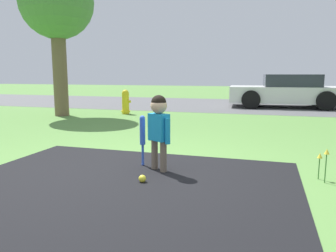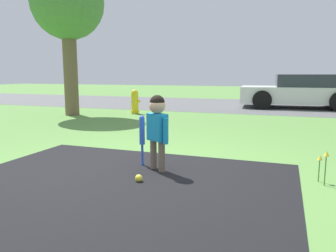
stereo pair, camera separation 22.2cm
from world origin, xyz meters
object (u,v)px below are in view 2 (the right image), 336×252
Objects in this scene: parked_car at (299,92)px; sports_ball at (139,178)px; baseball_bat at (142,133)px; child at (157,122)px; fire_hydrant at (135,102)px; tree_near_driveway at (68,6)px.

sports_ball is at bearing 74.15° from parked_car.
parked_car is (2.24, 8.91, 0.14)m from baseball_bat.
child is 6.16m from fire_hydrant.
child is at bearing 85.98° from sports_ball.
tree_near_driveway is (-4.55, 4.50, 2.54)m from child.
child is 0.77m from sports_ball.
fire_hydrant is 0.18× the size of parked_car.
baseball_bat is 0.16× the size of tree_near_driveway.
baseball_bat is 9.19m from parked_car.
parked_car is 8.35m from tree_near_driveway.
fire_hydrant is at bearing 148.56° from child.
baseball_bat is 0.17× the size of parked_car.
sports_ball is 7.42m from tree_near_driveway.
tree_near_driveway is at bearing 30.96° from parked_car.
tree_near_driveway reaches higher than child.
baseball_bat is 0.91× the size of fire_hydrant.
child is 9.27m from parked_car.
child reaches higher than sports_ball.
parked_car reaches higher than sports_ball.
parked_car reaches higher than child.
baseball_bat is 7.95× the size of sports_ball.
child is 6.88m from tree_near_driveway.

